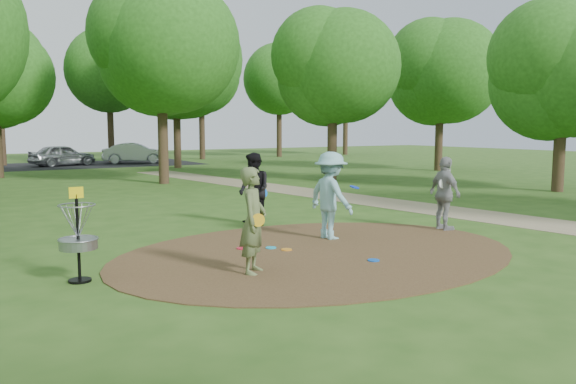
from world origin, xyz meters
TOP-DOWN VIEW (x-y plane):
  - ground at (0.00, 0.00)m, footprint 100.00×100.00m
  - dirt_clearing at (0.00, 0.00)m, footprint 8.40×8.40m
  - footpath at (6.50, 2.00)m, footprint 7.55×39.89m
  - parking_lot at (2.00, 30.00)m, footprint 14.00×8.00m
  - player_observer_with_disc at (-1.86, -0.71)m, footprint 0.77×0.78m
  - player_throwing_with_disc at (1.00, 1.02)m, footprint 1.21×1.33m
  - player_walking_with_disc at (0.36, 3.43)m, footprint 0.77×0.95m
  - player_waiting_with_disc at (3.98, 0.45)m, footprint 0.59×1.10m
  - disc_ground_cyan at (-0.66, 0.80)m, footprint 0.22×0.22m
  - disc_ground_blue at (0.43, -1.14)m, footprint 0.22×0.22m
  - disc_ground_red at (-1.18, 1.06)m, footprint 0.22×0.22m
  - car_left at (0.24, 29.49)m, footprint 4.35×2.71m
  - car_right at (5.03, 29.66)m, footprint 4.56×2.99m
  - disc_ground_orange at (-0.47, 0.49)m, footprint 0.22×0.22m
  - disc_golf_basket at (-4.50, 0.30)m, footprint 0.63×0.63m
  - tree_ring at (2.78, 9.89)m, footprint 37.04×46.26m

SIDE VIEW (x-z plane):
  - ground at x=0.00m, z-range 0.00..0.00m
  - parking_lot at x=2.00m, z-range 0.00..0.01m
  - footpath at x=6.50m, z-range 0.00..0.01m
  - dirt_clearing at x=0.00m, z-range 0.00..0.02m
  - disc_ground_cyan at x=-0.66m, z-range 0.02..0.04m
  - disc_ground_blue at x=0.43m, z-range 0.02..0.04m
  - disc_ground_red at x=-1.18m, z-range 0.02..0.04m
  - disc_ground_orange at x=-0.47m, z-range 0.02..0.04m
  - car_left at x=0.24m, z-range 0.00..1.38m
  - car_right at x=5.03m, z-range 0.00..1.42m
  - disc_golf_basket at x=-4.50m, z-range 0.10..1.64m
  - player_waiting_with_disc at x=3.98m, z-range 0.00..1.79m
  - player_observer_with_disc at x=-1.86m, z-range 0.00..1.82m
  - player_walking_with_disc at x=0.36m, z-range 0.00..1.85m
  - player_throwing_with_disc at x=1.00m, z-range 0.00..1.95m
  - tree_ring at x=2.78m, z-range 0.42..10.30m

